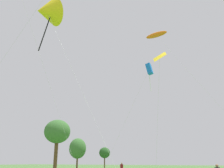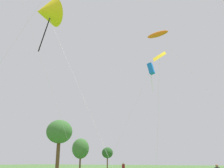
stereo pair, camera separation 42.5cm
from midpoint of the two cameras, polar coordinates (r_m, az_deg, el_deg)
The scene contains 8 objects.
person_standing_1 at distance 33.94m, azimuth 3.06°, elevation -19.05°, with size 0.39×0.39×1.76m.
kite_flying_1 at distance 22.25m, azimuth 11.48°, elevation 6.26°, with size 3.41×6.18×11.41m.
kite_flying_4 at distance 34.66m, azimuth 10.89°, elevation 11.27°, with size 13.52×2.32×19.16m.
kite_flying_7 at distance 24.92m, azimuth -14.51°, elevation 15.92°, with size 10.58×3.53×17.00m.
kite_flying_8 at distance 37.87m, azimuth 9.38°, elevation 3.41°, with size 10.90×4.04×16.38m.
park_tree_0 at distance 54.73m, azimuth -7.12°, elevation -14.71°, with size 3.62×3.62×6.70m.
park_tree_1 at distance 37.67m, azimuth -11.86°, elevation -10.95°, with size 3.81×3.81×7.83m.
park_tree_2 at distance 52.26m, azimuth -0.84°, elevation -15.77°, with size 2.25×2.25×4.70m.
Camera 2 is at (7.81, -7.22, 1.83)m, focal length 39.19 mm.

